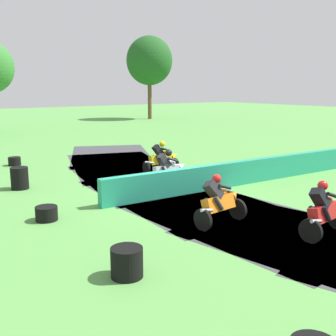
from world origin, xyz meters
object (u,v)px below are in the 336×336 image
at_px(motorcycle_trailing_orange, 220,201).
at_px(motorcycle_fourth_red, 325,210).
at_px(tire_stack_near, 15,161).
at_px(motorcycle_lead_yellow, 162,158).
at_px(motorcycle_chase_white, 168,169).
at_px(tire_stack_mid_a, 20,178).
at_px(tire_stack_far, 127,262).
at_px(tire_stack_mid_b, 47,213).

height_order(motorcycle_trailing_orange, motorcycle_fourth_red, motorcycle_fourth_red).
distance_m(motorcycle_fourth_red, tire_stack_near, 14.42).
relative_size(motorcycle_lead_yellow, motorcycle_chase_white, 1.00).
distance_m(motorcycle_lead_yellow, tire_stack_mid_a, 5.86).
bearing_deg(tire_stack_far, tire_stack_mid_a, 87.36).
height_order(tire_stack_mid_a, tire_stack_far, tire_stack_mid_a).
bearing_deg(motorcycle_chase_white, motorcycle_trailing_orange, -107.32).
distance_m(motorcycle_chase_white, motorcycle_fourth_red, 6.38).
xyz_separation_m(motorcycle_trailing_orange, tire_stack_mid_b, (-3.76, 2.99, -0.43)).
height_order(tire_stack_near, tire_stack_far, tire_stack_far).
distance_m(motorcycle_lead_yellow, tire_stack_mid_b, 7.09).
bearing_deg(tire_stack_mid_b, motorcycle_trailing_orange, -38.53).
height_order(tire_stack_near, tire_stack_mid_b, same).
bearing_deg(motorcycle_trailing_orange, tire_stack_mid_a, 115.11).
height_order(motorcycle_fourth_red, tire_stack_near, motorcycle_fourth_red).
bearing_deg(tire_stack_mid_b, motorcycle_fourth_red, -44.45).
relative_size(motorcycle_chase_white, tire_stack_mid_a, 2.13).
height_order(motorcycle_chase_white, motorcycle_trailing_orange, motorcycle_chase_white).
height_order(motorcycle_lead_yellow, tire_stack_mid_b, motorcycle_lead_yellow).
xyz_separation_m(motorcycle_trailing_orange, tire_stack_far, (-3.68, -1.29, -0.33)).
bearing_deg(tire_stack_far, motorcycle_fourth_red, -9.81).
height_order(motorcycle_lead_yellow, motorcycle_fourth_red, motorcycle_lead_yellow).
bearing_deg(tire_stack_far, motorcycle_trailing_orange, 19.32).
bearing_deg(motorcycle_lead_yellow, tire_stack_mid_b, -152.36).
xyz_separation_m(motorcycle_lead_yellow, tire_stack_near, (-4.68, 5.46, -0.46)).
bearing_deg(tire_stack_mid_b, motorcycle_lead_yellow, 27.64).
bearing_deg(tire_stack_far, tire_stack_near, 83.39).
distance_m(tire_stack_near, tire_stack_mid_a, 4.83).
bearing_deg(motorcycle_fourth_red, tire_stack_mid_b, 135.55).
height_order(motorcycle_chase_white, tire_stack_mid_b, motorcycle_chase_white).
relative_size(motorcycle_chase_white, tire_stack_near, 2.99).
height_order(motorcycle_fourth_red, tire_stack_far, motorcycle_fourth_red).
bearing_deg(motorcycle_lead_yellow, tire_stack_near, 130.60).
bearing_deg(tire_stack_mid_a, tire_stack_far, -92.64).
distance_m(motorcycle_trailing_orange, tire_stack_far, 3.92).
bearing_deg(motorcycle_lead_yellow, tire_stack_mid_a, 172.51).
distance_m(motorcycle_trailing_orange, motorcycle_fourth_red, 2.67).
distance_m(tire_stack_near, tire_stack_mid_b, 8.88).
relative_size(motorcycle_lead_yellow, tire_stack_far, 2.67).
distance_m(motorcycle_chase_white, tire_stack_far, 7.41).
relative_size(motorcycle_lead_yellow, motorcycle_fourth_red, 1.02).
distance_m(tire_stack_mid_b, tire_stack_far, 4.29).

